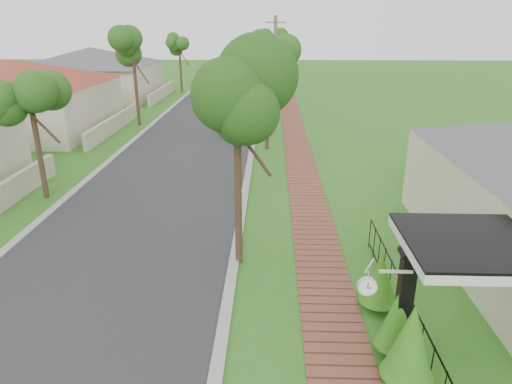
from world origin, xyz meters
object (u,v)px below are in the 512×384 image
(near_tree, at_px, (237,106))
(station_clock, at_px, (370,285))
(utility_pole, at_px, (275,76))
(parked_car_white, at_px, (245,85))
(parked_car_red, at_px, (238,121))
(porch_post, at_px, (403,309))

(near_tree, relative_size, station_clock, 5.61)
(near_tree, distance_m, utility_pole, 17.16)
(parked_car_white, relative_size, station_clock, 3.78)
(parked_car_red, height_order, parked_car_white, parked_car_red)
(parked_car_red, distance_m, near_tree, 17.71)
(near_tree, bearing_deg, station_clock, -56.12)
(porch_post, distance_m, parked_car_red, 21.70)
(station_clock, bearing_deg, near_tree, 123.88)
(porch_post, xyz_separation_m, station_clock, (-0.86, -0.40, 0.83))
(porch_post, bearing_deg, parked_car_white, 97.91)
(parked_car_red, height_order, near_tree, near_tree)
(porch_post, bearing_deg, utility_pole, 97.14)
(parked_car_red, bearing_deg, utility_pole, -6.07)
(porch_post, height_order, utility_pole, utility_pole)
(porch_post, xyz_separation_m, parked_car_red, (-4.96, 21.13, -0.37))
(porch_post, distance_m, near_tree, 6.49)
(parked_car_white, bearing_deg, parked_car_red, -80.53)
(parked_car_red, xyz_separation_m, station_clock, (4.11, -21.53, 1.20))
(station_clock, bearing_deg, parked_car_red, 100.80)
(porch_post, xyz_separation_m, near_tree, (-3.75, 3.91, 3.58))
(porch_post, height_order, parked_car_red, porch_post)
(parked_car_red, height_order, station_clock, station_clock)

